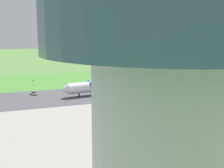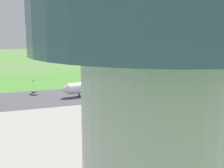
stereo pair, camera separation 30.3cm
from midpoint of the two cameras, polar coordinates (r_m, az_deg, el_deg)
ground_plane at (r=146.90m, az=-4.06°, el=-2.01°), size 800.00×800.00×0.00m
runway_asphalt at (r=146.90m, az=-4.06°, el=-2.00°), size 600.00×37.74×0.06m
apron_concrete at (r=95.01m, az=6.27°, el=-8.93°), size 440.00×110.00×0.05m
grass_verge_foreground at (r=182.17m, az=-7.47°, el=0.33°), size 600.00×80.00×0.04m
airliner_main at (r=149.82m, az=0.18°, el=-0.04°), size 54.04×44.40×15.88m
service_car_followme at (r=175.83m, az=18.11°, el=-0.18°), size 2.61×4.48×1.62m
service_car_ops at (r=150.03m, az=-14.83°, el=-1.74°), size 3.97×4.44×1.62m
no_stopping_sign at (r=179.29m, az=-14.89°, el=0.43°), size 0.60×0.10×2.72m
traffic_cone_orange at (r=181.51m, az=-16.12°, el=0.06°), size 0.40×0.40×0.55m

